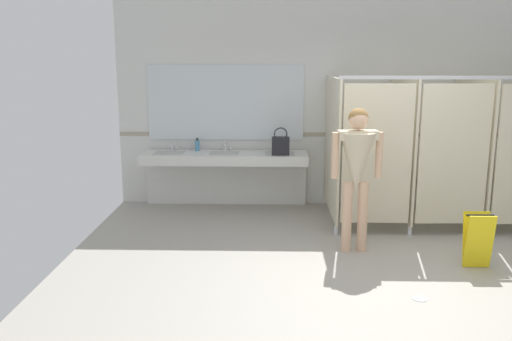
# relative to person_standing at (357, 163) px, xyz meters

# --- Properties ---
(ground_plane) EXTENTS (6.88, 5.91, 0.10)m
(ground_plane) POSITION_rel_person_standing_xyz_m (0.24, -0.62, -1.08)
(ground_plane) COLOR #9E998E
(wall_back) EXTENTS (6.88, 0.12, 2.98)m
(wall_back) POSITION_rel_person_standing_xyz_m (0.24, 2.10, 0.46)
(wall_back) COLOR silver
(wall_back) RESTS_ON ground_plane
(wall_back_tile_band) EXTENTS (6.88, 0.01, 0.06)m
(wall_back_tile_band) POSITION_rel_person_standing_xyz_m (0.24, 2.03, 0.02)
(wall_back_tile_band) COLOR #9E937F
(wall_back_tile_band) RESTS_ON wall_back
(vanity_counter) EXTENTS (2.38, 0.58, 0.93)m
(vanity_counter) POSITION_rel_person_standing_xyz_m (-1.62, 1.81, -0.42)
(vanity_counter) COLOR silver
(vanity_counter) RESTS_ON ground_plane
(mirror_panel) EXTENTS (2.28, 0.02, 1.09)m
(mirror_panel) POSITION_rel_person_standing_xyz_m (-1.62, 2.02, 0.49)
(mirror_panel) COLOR silver
(mirror_panel) RESTS_ON wall_back
(bathroom_stalls) EXTENTS (2.80, 1.52, 1.95)m
(bathroom_stalls) POSITION_rel_person_standing_xyz_m (1.24, 1.05, -0.00)
(bathroom_stalls) COLOR beige
(bathroom_stalls) RESTS_ON ground_plane
(person_standing) EXTENTS (0.57, 0.44, 1.63)m
(person_standing) POSITION_rel_person_standing_xyz_m (0.00, 0.00, 0.00)
(person_standing) COLOR #DBAD89
(person_standing) RESTS_ON ground_plane
(handbag) EXTENTS (0.25, 0.12, 0.39)m
(handbag) POSITION_rel_person_standing_xyz_m (-0.81, 1.58, -0.07)
(handbag) COLOR black
(handbag) RESTS_ON vanity_counter
(soap_dispenser) EXTENTS (0.07, 0.07, 0.19)m
(soap_dispenser) POSITION_rel_person_standing_xyz_m (-2.03, 1.90, -0.13)
(soap_dispenser) COLOR teal
(soap_dispenser) RESTS_ON vanity_counter
(wet_floor_sign) EXTENTS (0.28, 0.19, 0.58)m
(wet_floor_sign) POSITION_rel_person_standing_xyz_m (1.21, -0.46, -0.72)
(wet_floor_sign) COLOR yellow
(wet_floor_sign) RESTS_ON ground_plane
(floor_drain_cover) EXTENTS (0.14, 0.14, 0.01)m
(floor_drain_cover) POSITION_rel_person_standing_xyz_m (0.42, -1.24, -1.02)
(floor_drain_cover) COLOR #B7BABF
(floor_drain_cover) RESTS_ON ground_plane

